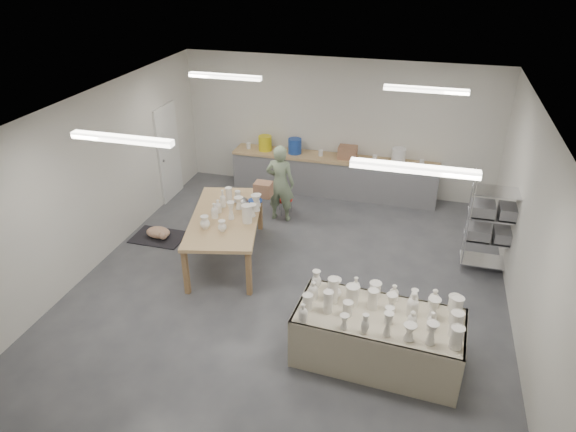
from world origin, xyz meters
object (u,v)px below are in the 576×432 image
(work_table, at_px, (232,214))
(red_stool, at_px, (284,200))
(drying_table, at_px, (378,335))
(potter, at_px, (280,183))

(work_table, distance_m, red_stool, 2.00)
(drying_table, relative_size, potter, 1.40)
(red_stool, bearing_deg, work_table, -102.97)
(potter, bearing_deg, red_stool, -89.65)
(potter, bearing_deg, work_table, 75.28)
(work_table, relative_size, red_stool, 5.23)
(drying_table, xyz_separation_m, red_stool, (-2.42, 3.87, -0.12))
(work_table, distance_m, potter, 1.66)
(work_table, xyz_separation_m, red_stool, (0.43, 1.87, -0.56))
(potter, distance_m, red_stool, 0.57)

